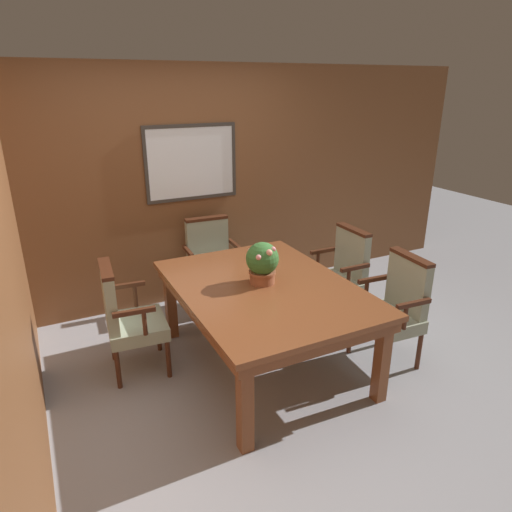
# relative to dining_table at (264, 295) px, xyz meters

# --- Properties ---
(ground_plane) EXTENTS (14.00, 14.00, 0.00)m
(ground_plane) POSITION_rel_dining_table_xyz_m (-0.15, -0.13, -0.65)
(ground_plane) COLOR #93969E
(wall_back) EXTENTS (7.20, 0.08, 2.45)m
(wall_back) POSITION_rel_dining_table_xyz_m (-0.15, 1.58, 0.58)
(wall_back) COLOR brown
(wall_back) RESTS_ON ground_plane
(wall_left) EXTENTS (0.06, 7.20, 2.45)m
(wall_left) POSITION_rel_dining_table_xyz_m (-1.74, -0.13, 0.58)
(wall_left) COLOR brown
(wall_left) RESTS_ON ground_plane
(dining_table) EXTENTS (1.33, 1.81, 0.74)m
(dining_table) POSITION_rel_dining_table_xyz_m (0.00, 0.00, 0.00)
(dining_table) COLOR brown
(dining_table) RESTS_ON ground_plane
(chair_right_near) EXTENTS (0.49, 0.57, 0.95)m
(chair_right_near) POSITION_rel_dining_table_xyz_m (1.01, -0.41, -0.14)
(chair_right_near) COLOR #472314
(chair_right_near) RESTS_ON ground_plane
(chair_head_far) EXTENTS (0.56, 0.48, 0.95)m
(chair_head_far) POSITION_rel_dining_table_xyz_m (0.03, 1.27, -0.14)
(chair_head_far) COLOR #472314
(chair_head_far) RESTS_ON ground_plane
(chair_right_far) EXTENTS (0.46, 0.55, 0.95)m
(chair_right_far) POSITION_rel_dining_table_xyz_m (1.06, 0.38, -0.14)
(chair_right_far) COLOR #472314
(chair_right_far) RESTS_ON ground_plane
(chair_left_far) EXTENTS (0.50, 0.57, 0.95)m
(chair_left_far) POSITION_rel_dining_table_xyz_m (-1.02, 0.43, -0.14)
(chair_left_far) COLOR #472314
(chair_left_far) RESTS_ON ground_plane
(potted_plant) EXTENTS (0.26, 0.26, 0.34)m
(potted_plant) POSITION_rel_dining_table_xyz_m (0.01, 0.05, 0.27)
(potted_plant) COLOR #9E5638
(potted_plant) RESTS_ON dining_table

